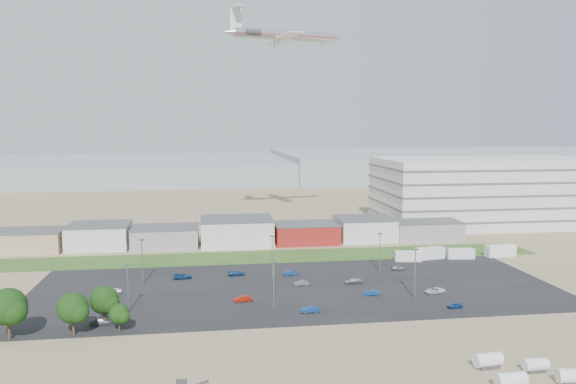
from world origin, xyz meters
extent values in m
plane|color=#8B7A58|center=(0.00, 0.00, 0.00)|extent=(700.00, 700.00, 0.00)
cube|color=black|center=(5.00, 20.00, 0.01)|extent=(120.00, 50.00, 0.01)
cube|color=#28511E|center=(0.00, 52.00, 0.01)|extent=(160.00, 16.00, 0.02)
cube|color=silver|center=(90.00, 95.00, 12.50)|extent=(80.00, 40.00, 25.00)
imported|color=silver|center=(34.93, 11.44, 0.62)|extent=(4.65, 2.50, 1.24)
imported|color=navy|center=(20.52, 11.91, 0.60)|extent=(3.76, 1.73, 1.19)
imported|color=navy|center=(34.94, 1.08, 0.54)|extent=(3.31, 1.62, 1.09)
imported|color=maroon|center=(-7.79, 11.46, 0.64)|extent=(4.02, 1.82, 1.28)
imported|color=silver|center=(-35.84, 21.71, 0.57)|extent=(3.35, 1.35, 1.14)
imported|color=navy|center=(-8.02, 32.75, 0.61)|extent=(4.36, 2.13, 1.22)
imported|color=#595B5E|center=(6.52, 21.83, 0.59)|extent=(3.57, 1.27, 1.17)
imported|color=#A5A5AA|center=(33.76, 32.08, 0.63)|extent=(3.78, 1.64, 1.27)
imported|color=navy|center=(-21.28, 31.68, 0.63)|extent=(4.75, 2.56, 1.27)
imported|color=#595B5E|center=(-34.85, 1.28, 0.66)|extent=(4.54, 1.85, 1.32)
imported|color=navy|center=(5.39, 31.09, 0.63)|extent=(3.91, 1.63, 1.26)
imported|color=#A5A5AA|center=(18.90, 21.68, 0.64)|extent=(4.43, 1.88, 1.27)
imported|color=navy|center=(5.06, 2.64, 0.65)|extent=(4.03, 1.64, 1.30)
camera|label=1|loc=(-14.76, -104.20, 36.93)|focal=35.00mm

